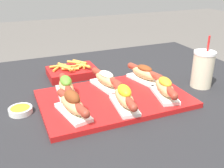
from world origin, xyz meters
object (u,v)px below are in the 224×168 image
object	(u,v)px
sauce_bowl	(21,111)
drink_cup	(203,69)
hot_dog_1	(124,97)
hot_dog_2	(165,88)
fries_basket	(72,72)
hot_dog_3	(66,87)
hot_dog_4	(106,79)
hot_dog_0	(72,104)
hot_dog_5	(144,73)
serving_tray	(114,99)

from	to	relation	value
sauce_bowl	drink_cup	world-z (taller)	drink_cup
hot_dog_1	sauce_bowl	world-z (taller)	hot_dog_1
hot_dog_2	fries_basket	size ratio (longest dim) A/B	0.93
hot_dog_3	hot_dog_4	bearing A→B (deg)	4.10
hot_dog_0	drink_cup	bearing A→B (deg)	5.02
hot_dog_5	sauce_bowl	size ratio (longest dim) A/B	2.52
hot_dog_1	hot_dog_4	size ratio (longest dim) A/B	1.01
hot_dog_1	hot_dog_5	world-z (taller)	hot_dog_1
serving_tray	hot_dog_4	distance (m)	0.09
hot_dog_0	fries_basket	xyz separation A→B (m)	(0.09, 0.36, -0.03)
serving_tray	hot_dog_2	distance (m)	0.18
hot_dog_1	fries_basket	world-z (taller)	hot_dog_1
sauce_bowl	fries_basket	size ratio (longest dim) A/B	0.37
hot_dog_5	hot_dog_0	bearing A→B (deg)	-156.29
hot_dog_2	sauce_bowl	world-z (taller)	hot_dog_2
serving_tray	drink_cup	distance (m)	0.38
hot_dog_2	hot_dog_3	xyz separation A→B (m)	(-0.32, 0.14, 0.00)
hot_dog_0	drink_cup	xyz separation A→B (m)	(0.54, 0.05, 0.02)
serving_tray	hot_dog_4	size ratio (longest dim) A/B	2.66
hot_dog_5	serving_tray	bearing A→B (deg)	-153.62
serving_tray	sauce_bowl	xyz separation A→B (m)	(-0.32, 0.04, 0.00)
hot_dog_5	drink_cup	distance (m)	0.23
hot_dog_0	serving_tray	bearing A→B (deg)	20.91
hot_dog_1	hot_dog_5	distance (m)	0.24
hot_dog_5	hot_dog_1	bearing A→B (deg)	-135.29
hot_dog_0	sauce_bowl	xyz separation A→B (m)	(-0.15, 0.10, -0.04)
hot_dog_1	hot_dog_5	size ratio (longest dim) A/B	1.02
hot_dog_2	drink_cup	bearing A→B (deg)	13.69
sauce_bowl	fries_basket	world-z (taller)	fries_basket
hot_dog_3	fries_basket	size ratio (longest dim) A/B	0.94
hot_dog_0	hot_dog_2	distance (m)	0.33
drink_cup	fries_basket	bearing A→B (deg)	145.31
hot_dog_3	fries_basket	xyz separation A→B (m)	(0.08, 0.22, -0.03)
hot_dog_0	hot_dog_3	xyz separation A→B (m)	(0.01, 0.14, -0.00)
drink_cup	hot_dog_1	bearing A→B (deg)	-169.86
hot_dog_0	hot_dog_5	xyz separation A→B (m)	(0.34, 0.15, -0.00)
hot_dog_5	hot_dog_4	bearing A→B (deg)	179.95
hot_dog_1	hot_dog_2	xyz separation A→B (m)	(0.17, 0.02, -0.00)
hot_dog_2	fries_basket	xyz separation A→B (m)	(-0.24, 0.36, -0.03)
hot_dog_3	drink_cup	world-z (taller)	drink_cup
serving_tray	fries_basket	world-z (taller)	fries_basket
serving_tray	hot_dog_3	distance (m)	0.18
hot_dog_5	fries_basket	bearing A→B (deg)	139.20
hot_dog_4	serving_tray	bearing A→B (deg)	-92.35
serving_tray	hot_dog_1	bearing A→B (deg)	-90.32
hot_dog_0	drink_cup	distance (m)	0.54
hot_dog_2	hot_dog_3	bearing A→B (deg)	156.35
serving_tray	hot_dog_0	distance (m)	0.19
hot_dog_0	sauce_bowl	size ratio (longest dim) A/B	2.54
hot_dog_1	hot_dog_0	bearing A→B (deg)	173.44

